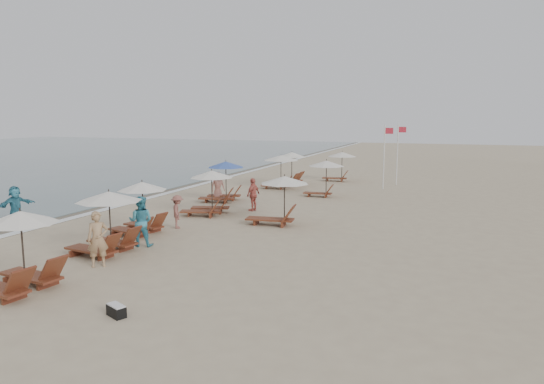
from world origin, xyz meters
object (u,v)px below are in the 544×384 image
at_px(inland_station_2, 339,162).
at_px(beachgoer_mid_b, 178,212).
at_px(lounger_station_1, 105,223).
at_px(lounger_station_2, 138,209).
at_px(lounger_station_5, 279,169).
at_px(inland_station_0, 277,197).
at_px(duffel_bag, 116,310).
at_px(beachgoer_near, 98,239).
at_px(lounger_station_6, 288,170).
at_px(beachgoer_mid_a, 141,221).
at_px(lounger_station_4, 222,182).
at_px(lounger_station_3, 208,193).
at_px(beachgoer_far_b, 218,186).
at_px(lounger_station_0, 16,257).
at_px(waterline_walker, 16,205).
at_px(flag_pole_near, 385,154).
at_px(inland_station_1, 324,173).

bearing_deg(inland_station_2, beachgoer_mid_b, -99.47).
relative_size(lounger_station_1, inland_station_2, 1.03).
xyz_separation_m(lounger_station_2, lounger_station_5, (0.94, 14.77, 0.26)).
distance_m(inland_station_0, duffel_bag, 11.27).
relative_size(lounger_station_2, beachgoer_mid_b, 1.66).
distance_m(beachgoer_near, beachgoer_mid_b, 5.87).
relative_size(lounger_station_5, inland_station_2, 0.98).
xyz_separation_m(lounger_station_6, beachgoer_mid_a, (0.27, -18.35, -0.11)).
height_order(beachgoer_near, beachgoer_mid_a, beachgoer_mid_a).
bearing_deg(lounger_station_4, beachgoer_mid_a, -81.33).
height_order(lounger_station_3, lounger_station_6, lounger_station_6).
relative_size(lounger_station_6, beachgoer_far_b, 1.52).
distance_m(beachgoer_near, beachgoer_far_b, 13.33).
relative_size(lounger_station_6, beachgoer_mid_a, 1.33).
xyz_separation_m(lounger_station_0, beachgoer_near, (0.53, 2.74, -0.09)).
relative_size(inland_station_2, duffel_bag, 4.28).
relative_size(lounger_station_4, duffel_bag, 4.19).
height_order(lounger_station_2, duffel_bag, lounger_station_2).
xyz_separation_m(inland_station_2, waterline_walker, (-10.35, -20.30, -0.54)).
distance_m(lounger_station_4, flag_pole_near, 11.64).
bearing_deg(waterline_walker, lounger_station_4, -19.67).
xyz_separation_m(inland_station_0, beachgoer_mid_a, (-3.59, -5.29, -0.32)).
distance_m(lounger_station_5, flag_pole_near, 7.23).
xyz_separation_m(lounger_station_0, lounger_station_2, (-0.95, 7.03, 0.04)).
height_order(inland_station_2, beachgoer_mid_a, inland_station_2).
bearing_deg(inland_station_0, beachgoer_mid_a, -124.15).
bearing_deg(lounger_station_1, waterline_walker, 160.09).
distance_m(inland_station_2, beachgoer_far_b, 12.05).
bearing_deg(lounger_station_4, flag_pole_near, 45.55).
distance_m(beachgoer_far_b, waterline_walker, 10.81).
distance_m(lounger_station_1, duffel_bag, 6.16).
height_order(lounger_station_3, waterline_walker, lounger_station_3).
height_order(lounger_station_6, duffel_bag, lounger_station_6).
distance_m(lounger_station_4, inland_station_2, 12.16).
distance_m(beachgoer_near, waterline_walker, 8.75).
height_order(lounger_station_3, inland_station_0, lounger_station_3).
relative_size(lounger_station_1, lounger_station_3, 1.04).
relative_size(lounger_station_0, flag_pole_near, 0.59).
xyz_separation_m(inland_station_0, duffel_bag, (-0.16, -11.21, -1.13)).
relative_size(lounger_station_2, inland_station_0, 0.86).
bearing_deg(lounger_station_1, beachgoer_mid_a, 66.67).
bearing_deg(waterline_walker, lounger_station_1, -95.47).
height_order(beachgoer_near, flag_pole_near, flag_pole_near).
xyz_separation_m(inland_station_1, duffel_bag, (-0.09, -19.79, -1.34)).
relative_size(lounger_station_5, waterline_walker, 1.43).
distance_m(lounger_station_3, flag_pole_near, 14.04).
bearing_deg(lounger_station_1, flag_pole_near, 70.11).
xyz_separation_m(inland_station_1, beachgoer_near, (-3.27, -16.58, -0.57)).
relative_size(inland_station_2, beachgoer_mid_a, 1.36).
bearing_deg(beachgoer_far_b, lounger_station_0, -132.16).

